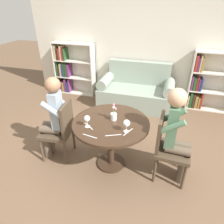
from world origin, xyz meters
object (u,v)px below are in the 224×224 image
Objects in this scene: wine_glass_left at (87,119)px; couch at (136,92)px; bookshelf_right at (208,83)px; chair_right at (168,145)px; person_left at (53,118)px; flower_vase at (114,115)px; chair_left at (61,128)px; person_right at (177,134)px; bookshelf_left at (70,69)px; wine_glass_right at (127,124)px.

couch is at bearing 83.37° from wine_glass_left.
bookshelf_right reaches higher than chair_right.
person_left is at bearing 166.34° from wine_glass_left.
person_left is at bearing -173.03° from flower_vase.
chair_left is 0.71× the size of person_right.
bookshelf_right is at bearing -12.63° from person_right.
bookshelf_left is at bearing 171.07° from couch.
wine_glass_left is at bearing -176.12° from wine_glass_right.
chair_left is 1.49m from chair_right.
bookshelf_left is (-1.70, 0.27, 0.28)m from couch.
wine_glass_left is 0.49m from wine_glass_right.
bookshelf_right is 2.95m from wine_glass_left.
wine_glass_left is (1.45, -2.40, 0.24)m from bookshelf_left.
person_left is at bearing 95.06° from chair_right.
bookshelf_right is 3.14m from chair_left.
chair_right is 0.79m from flower_vase.
person_left is at bearing 174.18° from wine_glass_right.
person_right is (0.08, -0.01, 0.20)m from chair_right.
person_left is (-1.58, -0.06, 0.18)m from chair_right.
couch is 1.29× the size of bookshelf_left.
bookshelf_right is (1.44, 0.27, 0.26)m from couch.
flower_vase is (1.72, -2.16, 0.20)m from bookshelf_left.
couch is 2.14m from person_right.
bookshelf_left is 3.36m from person_right.
person_left is (-2.27, -2.27, 0.10)m from bookshelf_right.
wine_glass_left is (-0.99, -0.20, 0.34)m from chair_right.
chair_left is 3.77× the size of flower_vase.
bookshelf_right is at bearing 54.91° from wine_glass_left.
bookshelf_left is at bearing 50.90° from chair_right.
couch reaches higher than chair_right.
chair_left is (-2.19, -2.25, -0.08)m from bookshelf_right.
chair_right is at bearing -107.58° from bookshelf_right.
bookshelf_left is at bearing 121.17° from wine_glass_left.
person_right is at bearing -92.05° from chair_right.
couch reaches higher than chair_left.
wine_glass_right reaches higher than wine_glass_left.
person_right is 0.82m from flower_vase.
wine_glass_right is at bearing 75.72° from chair_left.
wine_glass_left is (-0.25, -2.14, 0.52)m from couch.
chair_right is 5.60× the size of wine_glass_right.
person_left reaches higher than couch.
chair_left is at bearing 172.65° from wine_glass_right.
wine_glass_right is at bearing -44.54° from flower_vase.
wine_glass_left is at bearing 104.36° from chair_right.
bookshelf_right reaches higher than couch.
couch is 2.12m from chair_left.
bookshelf_right is 2.60m from flower_vase.
person_left is at bearing -112.63° from couch.
person_right is 1.10m from wine_glass_left.
bookshelf_right reaches higher than wine_glass_left.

